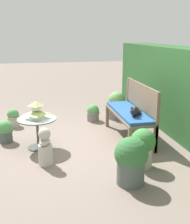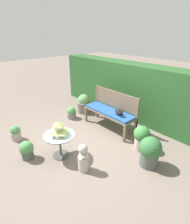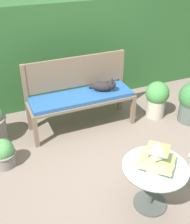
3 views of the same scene
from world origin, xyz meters
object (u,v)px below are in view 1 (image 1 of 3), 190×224
at_px(cat, 135,111).
at_px(potted_plant_bench_left, 143,146).
at_px(garden_bust, 45,147).
at_px(garden_bench, 129,114).
at_px(potted_plant_bench_right, 131,160).
at_px(patio_table, 37,125).
at_px(potted_plant_hedge_corner, 13,118).
at_px(pagoda_birdhouse, 36,111).
at_px(potted_plant_table_near, 93,113).
at_px(potted_plant_patio_mid, 117,106).
at_px(potted_plant_path_edge, 5,131).

distance_m(cat, potted_plant_bench_left, 0.93).
bearing_deg(potted_plant_bench_left, garden_bust, -104.47).
height_order(garden_bench, potted_plant_bench_right, potted_plant_bench_right).
xyz_separation_m(patio_table, garden_bust, (0.69, 0.10, -0.15)).
relative_size(cat, potted_plant_hedge_corner, 0.91).
distance_m(pagoda_birdhouse, potted_plant_table_near, 1.94).
relative_size(potted_plant_hedge_corner, potted_plant_bench_right, 0.59).
bearing_deg(potted_plant_patio_mid, potted_plant_table_near, -80.43).
bearing_deg(potted_plant_path_edge, pagoda_birdhouse, 54.87).
height_order(potted_plant_bench_right, potted_plant_table_near, potted_plant_bench_right).
bearing_deg(garden_bench, potted_plant_bench_left, -8.29).
height_order(patio_table, potted_plant_patio_mid, potted_plant_patio_mid).
bearing_deg(garden_bust, potted_plant_bench_left, 97.89).
bearing_deg(garden_bust, potted_plant_table_near, 172.98).
bearing_deg(potted_plant_bench_left, potted_plant_table_near, -173.70).
bearing_deg(patio_table, potted_plant_table_near, 137.43).
bearing_deg(potted_plant_bench_right, potted_plant_path_edge, -136.79).
xyz_separation_m(pagoda_birdhouse, potted_plant_bench_right, (1.50, 1.20, -0.34)).
relative_size(potted_plant_hedge_corner, potted_plant_path_edge, 0.92).
distance_m(patio_table, potted_plant_path_edge, 0.76).
bearing_deg(potted_plant_path_edge, cat, 74.96).
height_order(garden_bench, potted_plant_table_near, garden_bench).
distance_m(potted_plant_hedge_corner, potted_plant_bench_left, 3.16).
bearing_deg(cat, potted_plant_path_edge, -75.49).
bearing_deg(patio_table, potted_plant_hedge_corner, -159.09).
height_order(pagoda_birdhouse, potted_plant_patio_mid, pagoda_birdhouse).
xyz_separation_m(garden_bench, potted_plant_patio_mid, (-1.33, 0.15, -0.17)).
xyz_separation_m(garden_bust, potted_plant_bench_left, (0.37, 1.44, 0.05)).
xyz_separation_m(potted_plant_bench_left, potted_plant_path_edge, (-1.48, -2.13, -0.11)).
bearing_deg(patio_table, cat, 83.27).
xyz_separation_m(garden_bust, potted_plant_bench_right, (0.81, 1.10, 0.06)).
bearing_deg(potted_plant_table_near, garden_bench, 19.99).
relative_size(patio_table, potted_plant_table_near, 1.74).
bearing_deg(cat, potted_plant_patio_mid, -155.69).
height_order(potted_plant_bench_left, potted_plant_path_edge, potted_plant_bench_left).
xyz_separation_m(garden_bust, potted_plant_patio_mid, (-2.18, 1.76, 0.02)).
relative_size(potted_plant_patio_mid, potted_plant_table_near, 1.67).
relative_size(garden_bench, potted_plant_path_edge, 3.74).
relative_size(potted_plant_bench_left, potted_plant_bench_right, 0.92).
bearing_deg(pagoda_birdhouse, potted_plant_patio_mid, 128.50).
height_order(potted_plant_patio_mid, potted_plant_hedge_corner, potted_plant_patio_mid).
relative_size(cat, potted_plant_patio_mid, 0.55).
bearing_deg(cat, potted_plant_table_near, -134.93).
height_order(potted_plant_hedge_corner, potted_plant_table_near, potted_plant_hedge_corner).
bearing_deg(garden_bench, potted_plant_patio_mid, 173.68).
relative_size(pagoda_birdhouse, potted_plant_bench_right, 0.53).
bearing_deg(potted_plant_path_edge, patio_table, 54.87).
relative_size(potted_plant_hedge_corner, potted_plant_table_near, 1.02).
xyz_separation_m(cat, potted_plant_bench_left, (0.86, -0.17, -0.30)).
bearing_deg(potted_plant_path_edge, potted_plant_hedge_corner, 174.91).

